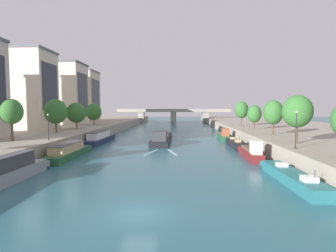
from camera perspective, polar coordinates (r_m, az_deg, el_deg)
name	(u,v)px	position (r m, az deg, el deg)	size (l,w,h in m)	color
ground_plane	(139,213)	(20.32, -6.37, -18.34)	(400.00, 400.00, 0.00)	#2D6070
quay_left	(50,130)	(82.64, -24.23, -0.74)	(36.00, 170.00, 2.59)	gray
quay_right	(292,131)	(80.17, 25.40, -0.92)	(36.00, 170.00, 2.59)	gray
barge_midriver	(162,138)	(58.85, -1.33, -2.60)	(3.89, 21.77, 2.97)	black
wake_behind_barge	(162,152)	(45.27, -1.32, -5.74)	(5.60, 5.89, 0.03)	#A0CCD6
moored_boat_left_lone	(14,170)	(32.28, -30.50, -8.16)	(1.92, 10.90, 2.89)	gray
moored_boat_left_midway	(69,151)	(43.39, -20.79, -5.15)	(2.67, 13.50, 2.33)	#235633
moored_boat_left_upstream	(100,138)	(59.46, -14.62, -2.47)	(3.04, 15.41, 2.60)	#1E284C
moored_boat_right_upstream	(291,177)	(30.21, 25.23, -9.97)	(2.48, 12.96, 2.25)	#23666B
moored_boat_right_midway	(251,152)	(41.87, 17.56, -5.47)	(2.09, 10.31, 3.08)	maroon
moored_boat_right_gap_after	(234,143)	(52.86, 14.26, -3.69)	(1.82, 10.31, 2.43)	black
moored_boat_right_second	(223,135)	(65.66, 11.95, -2.04)	(2.29, 10.61, 2.81)	#235633
tree_left_third	(11,112)	(46.34, -30.95, 2.67)	(3.35, 3.35, 6.43)	brown
tree_left_second	(56,112)	(57.14, -23.26, 2.92)	(4.48, 4.48, 6.79)	brown
tree_left_midway	(76,113)	(67.44, -19.34, 2.72)	(4.68, 4.68, 6.25)	brown
tree_left_distant	(94,112)	(79.71, -15.90, 2.97)	(4.56, 4.56, 6.27)	brown
tree_right_third	(297,111)	(41.70, 26.33, 2.86)	(4.17, 4.17, 6.90)	brown
tree_right_second	(273,113)	(52.96, 21.94, 2.74)	(3.59, 3.59, 6.49)	brown
tree_right_past_mid	(254,114)	(64.74, 18.29, 2.51)	(3.27, 3.27, 5.66)	brown
tree_right_midway	(242,110)	(76.67, 15.72, 3.39)	(3.72, 3.72, 6.79)	brown
lamppost_left_bank	(48,126)	(44.72, -24.62, 0.05)	(0.28, 0.28, 4.15)	black
lamppost_right_bank	(296,128)	(36.17, 26.11, -0.39)	(0.28, 0.28, 4.72)	black
building_left_far_end	(21,90)	(71.45, -29.33, 6.92)	(14.43, 9.46, 18.63)	beige
building_left_corner	(59,94)	(88.62, -22.64, 6.54)	(15.53, 10.78, 18.81)	beige
building_left_middle	(80,96)	(104.89, -18.53, 6.22)	(12.12, 11.74, 18.83)	beige
bridge_far	(173,114)	(131.11, 1.19, 2.61)	(56.35, 4.40, 6.94)	gray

